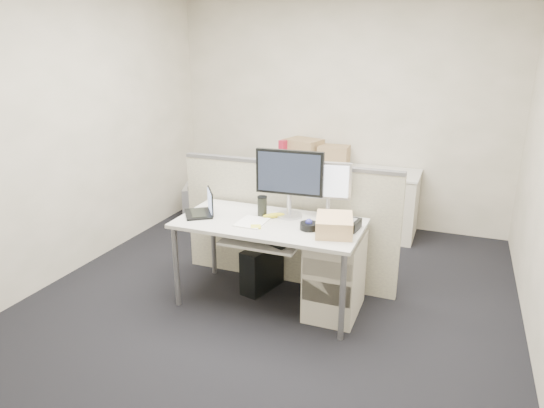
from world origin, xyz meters
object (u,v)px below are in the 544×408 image
at_px(monitor_main, 289,184).
at_px(laptop, 198,203).
at_px(desk, 269,229).
at_px(desk_phone, 344,224).

xyz_separation_m(monitor_main, laptop, (-0.73, -0.24, -0.18)).
distance_m(desk, desk_phone, 0.61).
bearing_deg(laptop, monitor_main, 73.28).
bearing_deg(desk, laptop, -174.20).
height_order(laptop, desk_phone, laptop).
relative_size(monitor_main, laptop, 1.98).
height_order(desk, laptop, laptop).
xyz_separation_m(desk, monitor_main, (0.11, 0.18, 0.35)).
bearing_deg(desk, desk_phone, 7.59).
height_order(desk, desk_phone, desk_phone).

